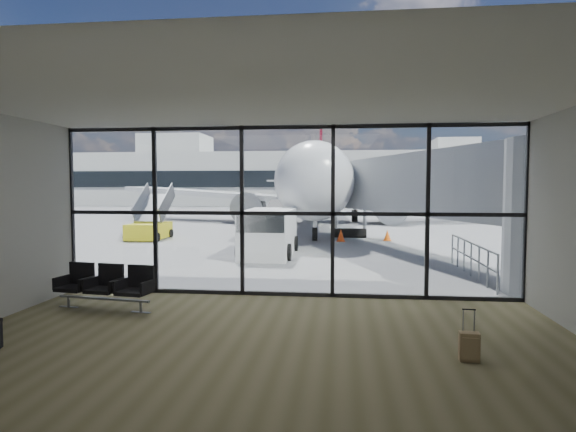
% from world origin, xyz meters
% --- Properties ---
extents(ground, '(220.00, 220.00, 0.00)m').
position_xyz_m(ground, '(0.00, 40.00, 0.00)').
color(ground, slate).
rests_on(ground, ground).
extents(lounge_shell, '(12.02, 8.01, 4.51)m').
position_xyz_m(lounge_shell, '(0.00, -4.80, 2.65)').
color(lounge_shell, brown).
rests_on(lounge_shell, ground).
extents(glass_curtain_wall, '(12.10, 0.12, 4.50)m').
position_xyz_m(glass_curtain_wall, '(0.00, 0.00, 2.25)').
color(glass_curtain_wall, white).
rests_on(glass_curtain_wall, ground).
extents(jet_bridge, '(8.00, 16.50, 4.33)m').
position_xyz_m(jet_bridge, '(4.90, 7.07, 2.76)').
color(jet_bridge, '#A9ABAE').
rests_on(jet_bridge, ground).
extents(apron_railing, '(0.06, 5.46, 1.11)m').
position_xyz_m(apron_railing, '(5.60, 3.50, 0.72)').
color(apron_railing, gray).
rests_on(apron_railing, ground).
extents(far_terminal, '(80.00, 12.20, 11.00)m').
position_xyz_m(far_terminal, '(-0.59, 61.97, 4.21)').
color(far_terminal, beige).
rests_on(far_terminal, ground).
extents(tree_0, '(4.95, 4.95, 7.12)m').
position_xyz_m(tree_0, '(-45.00, 72.00, 4.63)').
color(tree_0, '#382619').
rests_on(tree_0, ground).
extents(tree_1, '(5.61, 5.61, 8.07)m').
position_xyz_m(tree_1, '(-39.00, 72.00, 5.25)').
color(tree_1, '#382619').
rests_on(tree_1, ground).
extents(tree_2, '(6.27, 6.27, 9.03)m').
position_xyz_m(tree_2, '(-33.00, 72.00, 5.88)').
color(tree_2, '#382619').
rests_on(tree_2, ground).
extents(tree_3, '(4.95, 4.95, 7.12)m').
position_xyz_m(tree_3, '(-27.00, 72.00, 4.63)').
color(tree_3, '#382619').
rests_on(tree_3, ground).
extents(tree_4, '(5.61, 5.61, 8.07)m').
position_xyz_m(tree_4, '(-21.00, 72.00, 5.25)').
color(tree_4, '#382619').
rests_on(tree_4, ground).
extents(tree_5, '(6.27, 6.27, 9.03)m').
position_xyz_m(tree_5, '(-15.00, 72.00, 5.88)').
color(tree_5, '#382619').
rests_on(tree_5, ground).
extents(seating_row, '(2.37, 0.98, 1.06)m').
position_xyz_m(seating_row, '(-4.10, -1.80, 0.59)').
color(seating_row, gray).
rests_on(seating_row, ground).
extents(suitcase, '(0.33, 0.25, 0.87)m').
position_xyz_m(suitcase, '(3.55, -4.43, 0.26)').
color(suitcase, olive).
rests_on(suitcase, ground).
extents(airliner, '(34.23, 39.63, 10.21)m').
position_xyz_m(airliner, '(-0.56, 28.27, 3.11)').
color(airliner, silver).
rests_on(airliner, ground).
extents(service_van, '(2.18, 4.45, 1.93)m').
position_xyz_m(service_van, '(-1.64, 7.37, 0.99)').
color(service_van, white).
rests_on(service_van, ground).
extents(belt_loader, '(1.77, 4.33, 1.98)m').
position_xyz_m(belt_loader, '(-3.00, 18.37, 0.67)').
color(belt_loader, black).
rests_on(belt_loader, ground).
extents(mobile_stairs, '(1.95, 3.55, 2.47)m').
position_xyz_m(mobile_stairs, '(-9.16, 12.93, 0.59)').
color(mobile_stairs, gold).
rests_on(mobile_stairs, ground).
extents(traffic_cone_b, '(0.41, 0.41, 0.59)m').
position_xyz_m(traffic_cone_b, '(3.85, 13.67, 0.28)').
color(traffic_cone_b, '#FF620D').
rests_on(traffic_cone_b, ground).
extents(traffic_cone_c, '(0.45, 0.45, 0.65)m').
position_xyz_m(traffic_cone_c, '(1.36, 12.96, 0.31)').
color(traffic_cone_c, '#FA440D').
rests_on(traffic_cone_c, ground).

